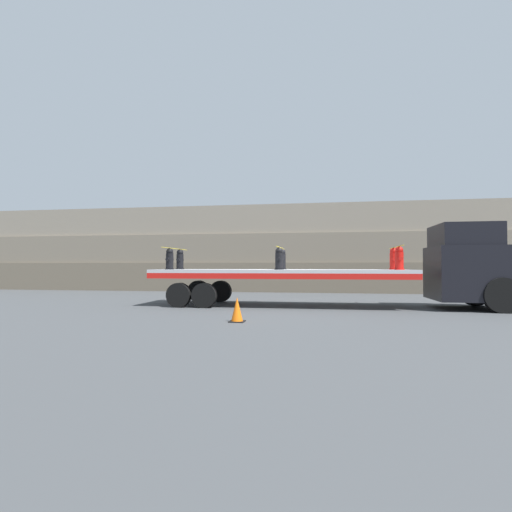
{
  "coord_description": "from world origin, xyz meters",
  "views": [
    {
      "loc": [
        1.57,
        -15.08,
        1.51
      ],
      "look_at": [
        -0.95,
        0.0,
        1.89
      ],
      "focal_mm": 28.0,
      "sensor_mm": 36.0,
      "label": 1
    }
  ],
  "objects": [
    {
      "name": "fire_hydrant_red_far_2",
      "position": [
        4.21,
        0.56,
        1.77
      ],
      "size": [
        0.36,
        0.54,
        0.82
      ],
      "color": "red",
      "rests_on": "flatbed_trailer"
    },
    {
      "name": "fire_hydrant_black_near_1",
      "position": [
        0.0,
        -0.56,
        1.77
      ],
      "size": [
        0.36,
        0.54,
        0.82
      ],
      "color": "black",
      "rests_on": "flatbed_trailer"
    },
    {
      "name": "fire_hydrant_red_near_2",
      "position": [
        4.21,
        -0.56,
        1.77
      ],
      "size": [
        0.36,
        0.54,
        0.82
      ],
      "color": "red",
      "rests_on": "flatbed_trailer"
    },
    {
      "name": "ground_plane",
      "position": [
        0.0,
        0.0,
        0.0
      ],
      "size": [
        120.0,
        120.0,
        0.0
      ],
      "primitive_type": "plane",
      "color": "#3F4244"
    },
    {
      "name": "cargo_strap_rear",
      "position": [
        -4.21,
        0.0,
        2.2
      ],
      "size": [
        0.05,
        2.75,
        0.01
      ],
      "color": "yellow",
      "rests_on": "fire_hydrant_black_near_0"
    },
    {
      "name": "traffic_cone",
      "position": [
        -0.71,
        -4.52,
        0.33
      ],
      "size": [
        0.41,
        0.41,
        0.67
      ],
      "color": "black",
      "rests_on": "ground_plane"
    },
    {
      "name": "fire_hydrant_black_near_0",
      "position": [
        -4.21,
        -0.56,
        1.77
      ],
      "size": [
        0.36,
        0.54,
        0.82
      ],
      "color": "black",
      "rests_on": "flatbed_trailer"
    },
    {
      "name": "rock_cliff",
      "position": [
        0.0,
        9.1,
        2.55
      ],
      "size": [
        60.0,
        3.3,
        5.1
      ],
      "color": "#665B4C",
      "rests_on": "ground_plane"
    },
    {
      "name": "cargo_strap_middle",
      "position": [
        0.0,
        0.0,
        2.2
      ],
      "size": [
        0.05,
        2.75,
        0.01
      ],
      "color": "yellow",
      "rests_on": "fire_hydrant_black_near_1"
    },
    {
      "name": "truck_cab",
      "position": [
        6.83,
        0.0,
        1.51
      ],
      "size": [
        2.71,
        2.6,
        2.97
      ],
      "color": "black",
      "rests_on": "ground_plane"
    },
    {
      "name": "fire_hydrant_black_far_1",
      "position": [
        0.0,
        0.56,
        1.77
      ],
      "size": [
        0.36,
        0.54,
        0.82
      ],
      "color": "black",
      "rests_on": "flatbed_trailer"
    },
    {
      "name": "fire_hydrant_black_far_0",
      "position": [
        -4.21,
        0.56,
        1.77
      ],
      "size": [
        0.36,
        0.54,
        0.82
      ],
      "color": "black",
      "rests_on": "flatbed_trailer"
    },
    {
      "name": "cargo_strap_front",
      "position": [
        4.21,
        0.0,
        2.2
      ],
      "size": [
        0.05,
        2.75,
        0.01
      ],
      "color": "yellow",
      "rests_on": "fire_hydrant_red_near_2"
    },
    {
      "name": "flatbed_trailer",
      "position": [
        -0.7,
        0.0,
        1.11
      ],
      "size": [
        9.62,
        2.64,
        1.38
      ],
      "color": "#B2B2B7",
      "rests_on": "ground_plane"
    }
  ]
}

